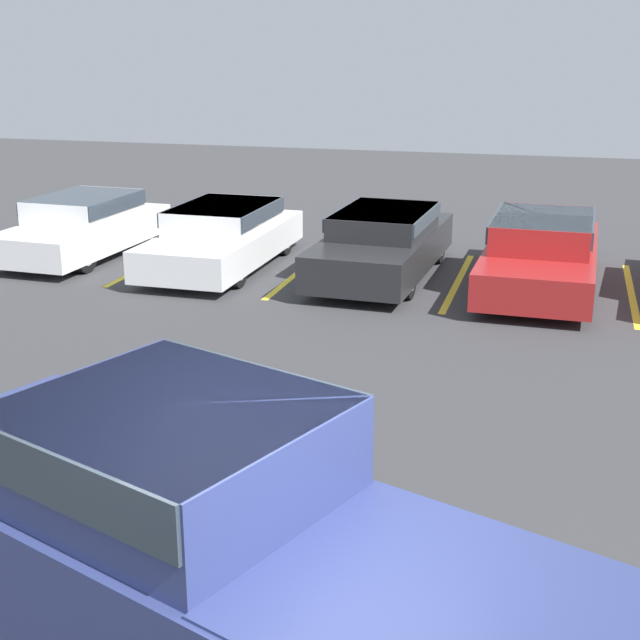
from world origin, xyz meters
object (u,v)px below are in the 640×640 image
at_px(parked_sedan_d, 541,250).
at_px(pickup_truck, 208,547).
at_px(parked_sedan_b, 223,234).
at_px(parked_sedan_c, 383,241).
at_px(parked_sedan_a, 84,224).

bearing_deg(parked_sedan_d, pickup_truck, -7.92).
height_order(parked_sedan_b, parked_sedan_d, parked_sedan_d).
height_order(parked_sedan_b, parked_sedan_c, parked_sedan_c).
bearing_deg(pickup_truck, parked_sedan_a, 144.21).
xyz_separation_m(pickup_truck, parked_sedan_b, (-4.12, 10.67, -0.29)).
bearing_deg(parked_sedan_b, parked_sedan_c, 93.23).
distance_m(parked_sedan_a, parked_sedan_b, 3.04).
relative_size(parked_sedan_a, parked_sedan_d, 0.88).
bearing_deg(parked_sedan_d, parked_sedan_a, -89.03).
height_order(parked_sedan_a, parked_sedan_b, parked_sedan_a).
distance_m(pickup_truck, parked_sedan_c, 10.87).
bearing_deg(parked_sedan_b, parked_sedan_a, -92.13).
distance_m(pickup_truck, parked_sedan_b, 11.44).
distance_m(pickup_truck, parked_sedan_d, 10.90).
bearing_deg(parked_sedan_a, pickup_truck, 35.80).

